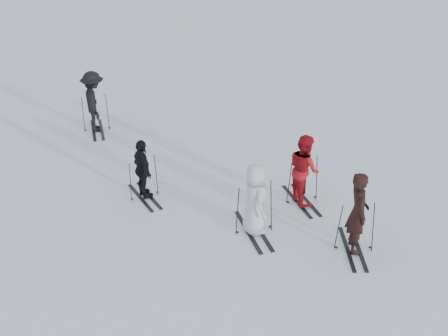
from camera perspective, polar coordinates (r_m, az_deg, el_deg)
name	(u,v)px	position (r m, az deg, el deg)	size (l,w,h in m)	color
ground	(241,223)	(13.57, 1.77, -5.56)	(120.00, 120.00, 0.00)	silver
skier_near_dark	(358,213)	(12.49, 13.43, -4.51)	(0.70, 0.46, 1.92)	black
skier_red	(304,170)	(14.05, 8.11, -0.18)	(0.89, 0.69, 1.83)	maroon
skier_grey	(255,200)	(12.81, 3.13, -3.28)	(0.84, 0.55, 1.73)	silver
skier_uphill_left	(143,170)	(14.28, -8.25, -0.22)	(0.93, 0.39, 1.59)	black
skier_uphill_far	(94,102)	(18.20, -13.05, 6.52)	(1.25, 0.72, 1.94)	black
skis_near_dark	(356,226)	(12.68, 13.26, -5.80)	(0.90, 1.70, 1.24)	black
skis_red	(303,180)	(14.19, 8.03, -1.22)	(0.90, 1.70, 1.24)	black
skis_grey	(254,207)	(12.91, 3.11, -4.00)	(0.97, 1.84, 1.34)	black
skis_uphill_left	(143,178)	(14.39, -8.19, -0.98)	(0.84, 1.58, 1.15)	black
skis_uphill_far	(95,113)	(18.33, -12.93, 5.50)	(0.90, 1.69, 1.24)	black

